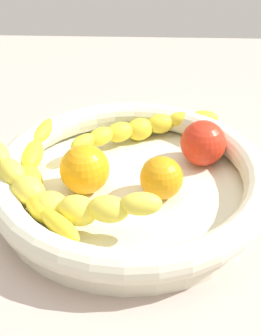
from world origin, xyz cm
name	(u,v)px	position (x,y,z in cm)	size (l,w,h in cm)	color
kitchen_counter	(130,208)	(0.00, 0.00, 1.50)	(120.00, 120.00, 3.00)	#B7A298
fruit_bowl	(130,181)	(0.00, 0.00, 5.94)	(35.66, 35.66, 5.69)	beige
banana_draped_left	(56,195)	(8.41, 6.18, 8.28)	(22.59, 14.07, 6.04)	yellow
banana_draped_right	(142,129)	(-1.20, -11.30, 7.18)	(21.26, 11.34, 3.88)	yellow
banana_arching_top	(38,178)	(11.50, 1.46, 7.21)	(10.66, 26.61, 3.93)	yellow
orange_front	(85,169)	(5.68, 0.68, 8.12)	(6.25, 6.25, 6.25)	orange
orange_mid_left	(161,178)	(-3.86, 1.56, 7.69)	(5.38, 5.38, 5.38)	orange
tomato_red	(203,143)	(-9.55, -6.14, 8.08)	(6.17, 6.17, 6.17)	red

